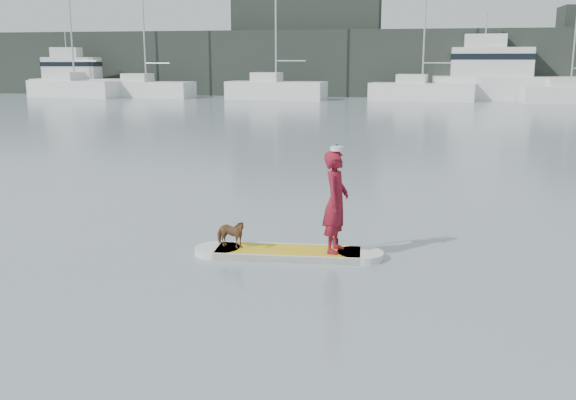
% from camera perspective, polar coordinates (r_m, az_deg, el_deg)
% --- Properties ---
extents(ground, '(140.00, 140.00, 0.00)m').
position_cam_1_polar(ground, '(9.64, 6.14, -7.99)').
color(ground, slate).
rests_on(ground, ground).
extents(paddleboard, '(3.29, 0.99, 0.12)m').
position_cam_1_polar(paddleboard, '(11.18, -0.00, -4.71)').
color(paddleboard, gold).
rests_on(paddleboard, ground).
extents(paddler, '(0.49, 0.68, 1.74)m').
position_cam_1_polar(paddler, '(10.87, 4.28, -0.16)').
color(paddler, maroon).
rests_on(paddler, paddleboard).
extents(white_cap, '(0.22, 0.22, 0.07)m').
position_cam_1_polar(white_cap, '(10.71, 4.35, 4.58)').
color(white_cap, silver).
rests_on(white_cap, paddler).
extents(dog, '(0.64, 0.40, 0.50)m').
position_cam_1_polar(dog, '(11.25, -5.15, -3.00)').
color(dog, '#53331C').
rests_on(dog, paddleboard).
extents(paddle, '(0.10, 0.30, 2.00)m').
position_cam_1_polar(paddle, '(11.24, 4.28, -0.76)').
color(paddle, black).
rests_on(paddle, ground).
extents(sailboat_a, '(9.17, 4.42, 12.77)m').
position_cam_1_polar(sailboat_a, '(62.25, -18.46, 9.49)').
color(sailboat_a, silver).
rests_on(sailboat_a, ground).
extents(sailboat_b, '(8.92, 3.57, 12.91)m').
position_cam_1_polar(sailboat_b, '(60.22, -12.53, 9.75)').
color(sailboat_b, silver).
rests_on(sailboat_b, ground).
extents(sailboat_c, '(8.67, 3.60, 12.13)m').
position_cam_1_polar(sailboat_c, '(55.78, -1.14, 9.85)').
color(sailboat_c, silver).
rests_on(sailboat_c, ground).
extents(sailboat_d, '(8.91, 3.81, 12.72)m').
position_cam_1_polar(sailboat_d, '(55.39, 11.74, 9.60)').
color(sailboat_d, silver).
rests_on(sailboat_d, ground).
extents(sailboat_e, '(7.29, 2.73, 10.40)m').
position_cam_1_polar(sailboat_e, '(55.65, 23.70, 8.67)').
color(sailboat_e, silver).
rests_on(sailboat_e, ground).
extents(motor_yacht_a, '(12.07, 4.04, 7.18)m').
position_cam_1_polar(motor_yacht_a, '(58.10, 18.21, 10.46)').
color(motor_yacht_a, silver).
rests_on(motor_yacht_a, ground).
extents(motor_yacht_b, '(9.23, 4.17, 5.88)m').
position_cam_1_polar(motor_yacht_b, '(64.20, -18.18, 10.26)').
color(motor_yacht_b, silver).
rests_on(motor_yacht_b, ground).
extents(shore_mass, '(90.00, 6.00, 6.00)m').
position_cam_1_polar(shore_mass, '(62.02, 10.84, 11.84)').
color(shore_mass, black).
rests_on(shore_mass, ground).
extents(shore_building_west, '(14.00, 4.00, 9.00)m').
position_cam_1_polar(shore_building_west, '(63.93, 1.66, 13.40)').
color(shore_building_west, black).
rests_on(shore_building_west, ground).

